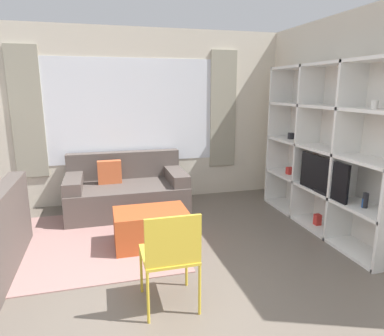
% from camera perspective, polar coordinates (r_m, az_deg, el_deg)
% --- Properties ---
extents(wall_back, '(6.05, 0.11, 2.70)m').
position_cam_1_polar(wall_back, '(5.53, -9.97, 8.36)').
color(wall_back, beige).
rests_on(wall_back, ground_plane).
extents(wall_right, '(0.07, 4.60, 2.70)m').
position_cam_1_polar(wall_right, '(4.80, 23.21, 6.72)').
color(wall_right, beige).
rests_on(wall_right, ground_plane).
extents(area_rug, '(2.33, 2.01, 0.01)m').
position_cam_1_polar(area_rug, '(4.38, -18.32, -11.73)').
color(area_rug, gray).
rests_on(area_rug, ground_plane).
extents(shelving_unit, '(0.39, 2.36, 2.10)m').
position_cam_1_polar(shelving_unit, '(4.65, 21.68, 2.78)').
color(shelving_unit, silver).
rests_on(shelving_unit, ground_plane).
extents(couch_main, '(1.71, 0.98, 0.84)m').
position_cam_1_polar(couch_main, '(5.19, -10.84, -3.87)').
color(couch_main, '#564C47').
rests_on(couch_main, ground_plane).
extents(ottoman, '(0.84, 0.54, 0.43)m').
position_cam_1_polar(ottoman, '(4.07, -6.85, -9.86)').
color(ottoman, '#B74C23').
rests_on(ottoman, ground_plane).
extents(folding_chair, '(0.44, 0.46, 0.86)m').
position_cam_1_polar(folding_chair, '(2.83, -3.61, -13.78)').
color(folding_chair, gold).
rests_on(folding_chair, ground_plane).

